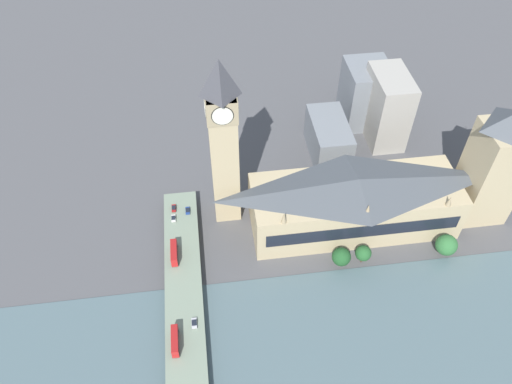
# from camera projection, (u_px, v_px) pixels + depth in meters

# --- Properties ---
(ground_plane) EXTENTS (600.00, 600.00, 0.00)m
(ground_plane) POSITION_uv_depth(u_px,v_px,m) (342.00, 257.00, 204.04)
(ground_plane) COLOR #4C4C4F
(river_water) EXTENTS (61.11, 360.00, 0.30)m
(river_water) POSITION_uv_depth(u_px,v_px,m) (367.00, 340.00, 179.19)
(river_water) COLOR #4C6066
(river_water) RESTS_ON ground_plane
(parliament_hall) EXTENTS (29.32, 85.51, 26.92)m
(parliament_hall) POSITION_uv_depth(u_px,v_px,m) (355.00, 202.00, 206.78)
(parliament_hall) COLOR tan
(parliament_hall) RESTS_ON ground_plane
(clock_tower) EXTENTS (11.98, 11.98, 77.17)m
(clock_tower) POSITION_uv_depth(u_px,v_px,m) (223.00, 140.00, 190.61)
(clock_tower) COLOR tan
(clock_tower) RESTS_ON ground_plane
(victoria_tower) EXTENTS (19.20, 19.20, 59.11)m
(victoria_tower) POSITION_uv_depth(u_px,v_px,m) (495.00, 165.00, 201.52)
(victoria_tower) COLOR tan
(victoria_tower) RESTS_ON ground_plane
(road_bridge) EXTENTS (154.22, 14.09, 4.79)m
(road_bridge) POSITION_uv_depth(u_px,v_px,m) (186.00, 358.00, 170.67)
(road_bridge) COLOR #5D6A59
(road_bridge) RESTS_ON ground_plane
(double_decker_bus_mid) EXTENTS (10.78, 2.57, 4.77)m
(double_decker_bus_mid) POSITION_uv_depth(u_px,v_px,m) (174.00, 252.00, 196.60)
(double_decker_bus_mid) COLOR red
(double_decker_bus_mid) RESTS_ON road_bridge
(double_decker_bus_rear) EXTENTS (10.65, 2.47, 4.60)m
(double_decker_bus_rear) POSITION_uv_depth(u_px,v_px,m) (175.00, 341.00, 171.25)
(double_decker_bus_rear) COLOR red
(double_decker_bus_rear) RESTS_ON road_bridge
(car_northbound_lead) EXTENTS (4.02, 1.91, 1.44)m
(car_northbound_lead) POSITION_uv_depth(u_px,v_px,m) (194.00, 323.00, 177.77)
(car_northbound_lead) COLOR silver
(car_northbound_lead) RESTS_ON road_bridge
(car_northbound_mid) EXTENTS (3.81, 1.81, 1.33)m
(car_northbound_mid) POSITION_uv_depth(u_px,v_px,m) (174.00, 218.00, 211.20)
(car_northbound_mid) COLOR silver
(car_northbound_mid) RESTS_ON road_bridge
(car_northbound_tail) EXTENTS (4.08, 1.81, 1.42)m
(car_northbound_tail) POSITION_uv_depth(u_px,v_px,m) (174.00, 208.00, 215.10)
(car_northbound_tail) COLOR maroon
(car_northbound_tail) RESTS_ON road_bridge
(car_southbound_mid) EXTENTS (3.99, 1.81, 1.36)m
(car_southbound_mid) POSITION_uv_depth(u_px,v_px,m) (188.00, 211.00, 214.16)
(car_southbound_mid) COLOR navy
(car_southbound_mid) RESTS_ON road_bridge
(city_block_west) EXTENTS (28.49, 16.42, 35.92)m
(city_block_west) POSITION_uv_depth(u_px,v_px,m) (387.00, 108.00, 243.04)
(city_block_west) COLOR #A39E93
(city_block_west) RESTS_ON ground_plane
(city_block_center) EXTENTS (24.88, 21.35, 31.42)m
(city_block_center) POSITION_uv_depth(u_px,v_px,m) (365.00, 94.00, 254.63)
(city_block_center) COLOR slate
(city_block_center) RESTS_ON ground_plane
(city_block_east) EXTENTS (32.18, 16.76, 19.26)m
(city_block_east) POSITION_uv_depth(u_px,v_px,m) (328.00, 139.00, 239.77)
(city_block_east) COLOR slate
(city_block_east) RESTS_ON ground_plane
(tree_embankment_near) EXTENTS (8.75, 8.75, 10.51)m
(tree_embankment_near) POSITION_uv_depth(u_px,v_px,m) (446.00, 245.00, 200.75)
(tree_embankment_near) COLOR brown
(tree_embankment_near) RESTS_ON ground_plane
(tree_embankment_mid) EXTENTS (7.59, 7.59, 9.17)m
(tree_embankment_mid) POSITION_uv_depth(u_px,v_px,m) (341.00, 257.00, 197.71)
(tree_embankment_mid) COLOR brown
(tree_embankment_mid) RESTS_ON ground_plane
(tree_embankment_far) EXTENTS (6.49, 6.49, 9.06)m
(tree_embankment_far) POSITION_uv_depth(u_px,v_px,m) (363.00, 253.00, 198.38)
(tree_embankment_far) COLOR brown
(tree_embankment_far) RESTS_ON ground_plane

